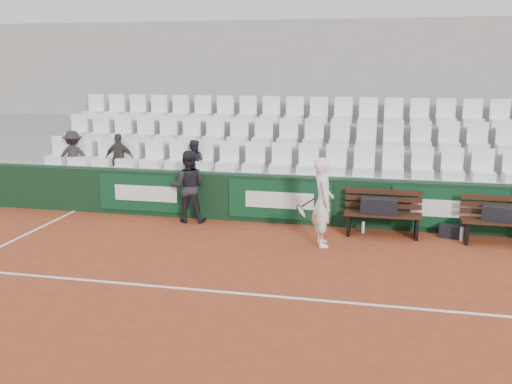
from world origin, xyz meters
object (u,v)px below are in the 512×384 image
(bench_right, at_px, (502,232))
(water_bottle_near, at_px, (363,227))
(spectator_c, at_px, (193,144))
(spectator_a, at_px, (72,138))
(bench_left, at_px, (382,224))
(sports_bag_right, at_px, (499,214))
(tennis_player, at_px, (323,202))
(ball_kid, at_px, (188,186))
(water_bottle_far, at_px, (462,234))
(sports_bag_left, at_px, (379,206))
(spectator_b, at_px, (119,140))
(sports_bag_ground, at_px, (450,231))

(bench_right, distance_m, water_bottle_near, 2.58)
(water_bottle_near, distance_m, spectator_c, 4.23)
(spectator_a, relative_size, spectator_c, 1.12)
(bench_left, relative_size, sports_bag_right, 2.60)
(water_bottle_near, height_order, tennis_player, tennis_player)
(bench_left, xyz_separation_m, ball_kid, (-4.06, 0.16, 0.55))
(water_bottle_far, xyz_separation_m, spectator_a, (-8.73, 1.12, 1.48))
(tennis_player, bearing_deg, bench_left, 37.63)
(sports_bag_left, distance_m, sports_bag_right, 2.21)
(sports_bag_right, distance_m, tennis_player, 3.33)
(bench_left, height_order, sports_bag_left, sports_bag_left)
(sports_bag_right, bearing_deg, sports_bag_left, 178.97)
(bench_right, height_order, spectator_a, spectator_a)
(water_bottle_far, distance_m, spectator_a, 8.93)
(spectator_c, bearing_deg, water_bottle_far, 163.33)
(sports_bag_right, height_order, spectator_b, spectator_b)
(water_bottle_far, bearing_deg, bench_right, -1.80)
(water_bottle_near, distance_m, spectator_a, 7.09)
(spectator_c, bearing_deg, spectator_a, -5.58)
(water_bottle_far, distance_m, tennis_player, 2.80)
(water_bottle_far, xyz_separation_m, ball_kid, (-5.56, 0.22, 0.63))
(water_bottle_far, relative_size, spectator_a, 0.22)
(sports_bag_left, height_order, tennis_player, tennis_player)
(water_bottle_near, bearing_deg, spectator_a, 171.99)
(bench_right, height_order, tennis_player, tennis_player)
(ball_kid, height_order, spectator_c, spectator_c)
(ball_kid, height_order, spectator_a, spectator_a)
(spectator_a, relative_size, spectator_b, 1.03)
(bench_right, height_order, ball_kid, ball_kid)
(bench_right, bearing_deg, ball_kid, 177.74)
(sports_bag_ground, bearing_deg, spectator_c, 170.69)
(bench_right, bearing_deg, water_bottle_far, 178.20)
(bench_left, bearing_deg, ball_kid, 177.69)
(bench_left, relative_size, tennis_player, 0.90)
(water_bottle_near, distance_m, spectator_b, 5.94)
(sports_bag_right, bearing_deg, tennis_player, -166.25)
(sports_bag_right, distance_m, spectator_a, 9.48)
(water_bottle_far, bearing_deg, bench_left, 177.67)
(water_bottle_far, relative_size, ball_kid, 0.18)
(tennis_player, height_order, ball_kid, tennis_player)
(sports_bag_left, height_order, water_bottle_near, sports_bag_left)
(spectator_a, height_order, spectator_c, spectator_a)
(sports_bag_right, xyz_separation_m, water_bottle_near, (-2.50, 0.16, -0.47))
(bench_right, xyz_separation_m, tennis_player, (-3.30, -0.77, 0.60))
(ball_kid, bearing_deg, spectator_a, -24.11)
(sports_bag_right, relative_size, water_bottle_far, 2.10)
(sports_bag_ground, relative_size, spectator_a, 0.33)
(sports_bag_left, relative_size, water_bottle_near, 2.96)
(tennis_player, bearing_deg, sports_bag_right, 13.75)
(bench_right, distance_m, sports_bag_right, 0.37)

